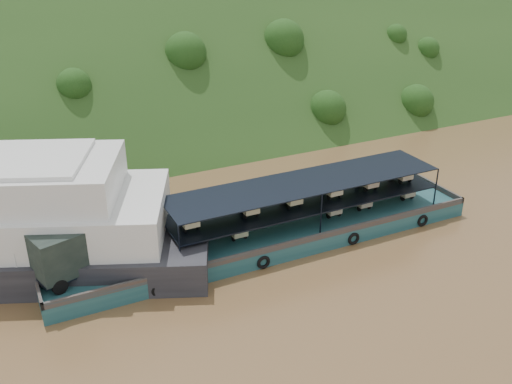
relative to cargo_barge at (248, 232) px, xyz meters
name	(u,v)px	position (x,y,z in m)	size (l,w,h in m)	color
ground	(294,237)	(4.03, -0.32, -1.23)	(160.00, 160.00, 0.00)	brown
hillside	(161,117)	(4.03, 35.68, -1.23)	(140.00, 28.00, 28.00)	#1D3A15
cargo_barge	(248,232)	(0.00, 0.00, 0.00)	(35.11, 7.18, 4.91)	#133D43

